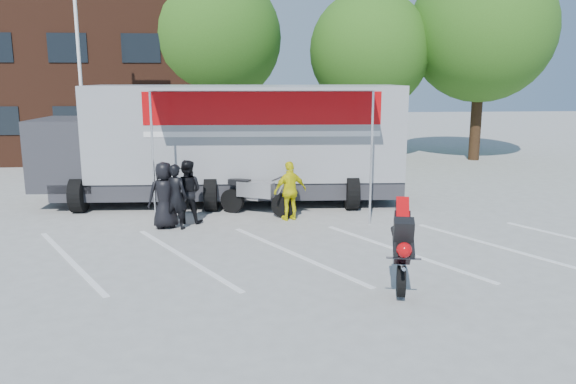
{
  "coord_description": "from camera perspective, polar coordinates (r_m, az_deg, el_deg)",
  "views": [
    {
      "loc": [
        -0.98,
        -10.74,
        3.82
      ],
      "look_at": [
        0.1,
        1.47,
        1.3
      ],
      "focal_mm": 35.0,
      "sensor_mm": 36.0,
      "label": 1
    }
  ],
  "objects": [
    {
      "name": "parking_bay_lines",
      "position": [
        12.38,
        -0.28,
        -6.32
      ],
      "size": [
        18.09,
        13.33,
        0.01
      ],
      "primitive_type": "cube",
      "rotation": [
        0.0,
        0.0,
        0.52
      ],
      "color": "white",
      "rests_on": "ground"
    },
    {
      "name": "stunt_bike_rider",
      "position": [
        10.76,
        11.15,
        -9.4
      ],
      "size": [
        1.08,
        1.7,
        1.85
      ],
      "primitive_type": null,
      "rotation": [
        0.0,
        0.0,
        -0.23
      ],
      "color": "black",
      "rests_on": "ground"
    },
    {
      "name": "spectator_hivis",
      "position": [
        15.12,
        0.22,
        0.11
      ],
      "size": [
        1.02,
        0.7,
        1.61
      ],
      "primitive_type": "imported",
      "rotation": [
        0.0,
        0.0,
        3.5
      ],
      "color": "yellow",
      "rests_on": "ground"
    },
    {
      "name": "flagpole",
      "position": [
        21.43,
        -19.9,
        14.26
      ],
      "size": [
        1.61,
        0.12,
        8.0
      ],
      "color": "white",
      "rests_on": "ground"
    },
    {
      "name": "tree_right",
      "position": [
        27.6,
        19.11,
        15.29
      ],
      "size": [
        6.46,
        6.46,
        9.12
      ],
      "color": "#382314",
      "rests_on": "ground"
    },
    {
      "name": "tree_left",
      "position": [
        26.81,
        -7.49,
        15.27
      ],
      "size": [
        6.12,
        6.12,
        8.64
      ],
      "color": "#382314",
      "rests_on": "ground"
    },
    {
      "name": "parked_motorcycle",
      "position": [
        15.84,
        -3.1,
        -2.35
      ],
      "size": [
        2.42,
        1.75,
        1.22
      ],
      "primitive_type": null,
      "rotation": [
        0.0,
        0.0,
        1.1
      ],
      "color": "#A6A6AA",
      "rests_on": "ground"
    },
    {
      "name": "office_building",
      "position": [
        30.12,
        -22.85,
        10.13
      ],
      "size": [
        18.0,
        8.0,
        7.0
      ],
      "primitive_type": "cube",
      "color": "#462316",
      "rests_on": "ground"
    },
    {
      "name": "spectator_leather_b",
      "position": [
        14.52,
        -11.33,
        -0.46
      ],
      "size": [
        0.72,
        0.61,
        1.68
      ],
      "primitive_type": "imported",
      "rotation": [
        0.0,
        0.0,
        2.75
      ],
      "color": "black",
      "rests_on": "ground"
    },
    {
      "name": "spectator_leather_c",
      "position": [
        15.06,
        -10.23,
        0.03
      ],
      "size": [
        0.92,
        0.77,
        1.69
      ],
      "primitive_type": "imported",
      "rotation": [
        0.0,
        0.0,
        2.97
      ],
      "color": "black",
      "rests_on": "ground"
    },
    {
      "name": "transporter_truck",
      "position": [
        17.48,
        -5.77,
        -1.06
      ],
      "size": [
        11.47,
        5.91,
        3.58
      ],
      "primitive_type": null,
      "rotation": [
        0.0,
        0.0,
        -0.05
      ],
      "color": "gray",
      "rests_on": "ground"
    },
    {
      "name": "tree_mid",
      "position": [
        26.45,
        8.27,
        13.95
      ],
      "size": [
        5.44,
        5.44,
        7.68
      ],
      "color": "#382314",
      "rests_on": "ground"
    },
    {
      "name": "ground",
      "position": [
        11.44,
        0.14,
        -7.89
      ],
      "size": [
        100.0,
        100.0,
        0.0
      ],
      "primitive_type": "plane",
      "color": "#A7A7A2",
      "rests_on": "ground"
    },
    {
      "name": "spectator_leather_a",
      "position": [
        14.64,
        -12.42,
        -0.32
      ],
      "size": [
        0.98,
        0.8,
        1.72
      ],
      "primitive_type": "imported",
      "rotation": [
        0.0,
        0.0,
        3.48
      ],
      "color": "black",
      "rests_on": "ground"
    }
  ]
}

